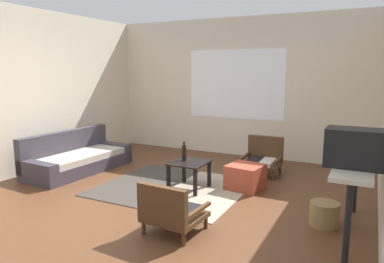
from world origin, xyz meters
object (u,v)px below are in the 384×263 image
object	(u,v)px
console_shelf	(354,171)
glass_bottle	(184,153)
crt_television	(355,148)
armchair_striped_foreground	(171,211)
armchair_by_window	(263,158)
ottoman_orange	(245,177)
coffee_table	(189,168)
clay_vase	(357,145)
couch	(77,159)
wicker_basket	(324,214)

from	to	relation	value
console_shelf	glass_bottle	bearing A→B (deg)	166.50
crt_television	glass_bottle	xyz separation A→B (m)	(-2.26, 0.78, -0.45)
armchair_striped_foreground	crt_television	size ratio (longest dim) A/B	1.14
armchair_by_window	ottoman_orange	distance (m)	0.88
armchair_by_window	coffee_table	bearing A→B (deg)	-119.63
clay_vase	armchair_striped_foreground	bearing A→B (deg)	-144.76
couch	glass_bottle	world-z (taller)	glass_bottle
armchair_striped_foreground	crt_television	world-z (taller)	crt_television
coffee_table	glass_bottle	xyz separation A→B (m)	(-0.11, 0.05, 0.20)
ottoman_orange	wicker_basket	size ratio (longest dim) A/B	1.47
armchair_striped_foreground	crt_television	xyz separation A→B (m)	(1.67, 0.62, 0.72)
glass_bottle	wicker_basket	size ratio (longest dim) A/B	0.87
armchair_striped_foreground	clay_vase	bearing A→B (deg)	35.24
console_shelf	crt_television	world-z (taller)	crt_television
couch	armchair_striped_foreground	world-z (taller)	couch
glass_bottle	coffee_table	bearing A→B (deg)	-23.10
clay_vase	wicker_basket	xyz separation A→B (m)	(-0.27, -0.24, -0.76)
ottoman_orange	crt_television	world-z (taller)	crt_television
console_shelf	wicker_basket	distance (m)	0.62
couch	ottoman_orange	xyz separation A→B (m)	(2.87, 0.38, -0.03)
console_shelf	wicker_basket	xyz separation A→B (m)	(-0.27, 0.09, -0.55)
glass_bottle	wicker_basket	distance (m)	2.08
armchair_by_window	clay_vase	bearing A→B (deg)	-44.86
couch	console_shelf	xyz separation A→B (m)	(4.31, -0.50, 0.48)
console_shelf	armchair_striped_foreground	bearing A→B (deg)	-152.89
couch	armchair_striped_foreground	xyz separation A→B (m)	(2.64, -1.35, 0.05)
couch	console_shelf	bearing A→B (deg)	-6.61
couch	wicker_basket	xyz separation A→B (m)	(4.04, -0.41, -0.07)
couch	clay_vase	world-z (taller)	clay_vase
armchair_by_window	armchair_striped_foreground	world-z (taller)	armchair_by_window
coffee_table	armchair_striped_foreground	world-z (taller)	armchair_striped_foreground
armchair_striped_foreground	coffee_table	bearing A→B (deg)	109.68
armchair_striped_foreground	ottoman_orange	xyz separation A→B (m)	(0.23, 1.73, -0.07)
armchair_striped_foreground	console_shelf	size ratio (longest dim) A/B	0.42
crt_television	coffee_table	bearing A→B (deg)	161.26
console_shelf	glass_bottle	world-z (taller)	console_shelf
couch	armchair_by_window	distance (m)	3.14
armchair_striped_foreground	console_shelf	world-z (taller)	console_shelf
coffee_table	couch	bearing A→B (deg)	179.92
glass_bottle	wicker_basket	world-z (taller)	glass_bottle
clay_vase	glass_bottle	xyz separation A→B (m)	(-2.26, 0.22, -0.37)
glass_bottle	console_shelf	bearing A→B (deg)	-13.50
clay_vase	wicker_basket	distance (m)	0.84
ottoman_orange	crt_television	bearing A→B (deg)	-37.66
wicker_basket	couch	bearing A→B (deg)	174.18
armchair_striped_foreground	wicker_basket	size ratio (longest dim) A/B	1.93
armchair_by_window	glass_bottle	world-z (taller)	glass_bottle
armchair_by_window	clay_vase	size ratio (longest dim) A/B	2.01
coffee_table	armchair_striped_foreground	size ratio (longest dim) A/B	0.89
coffee_table	armchair_by_window	size ratio (longest dim) A/B	0.89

